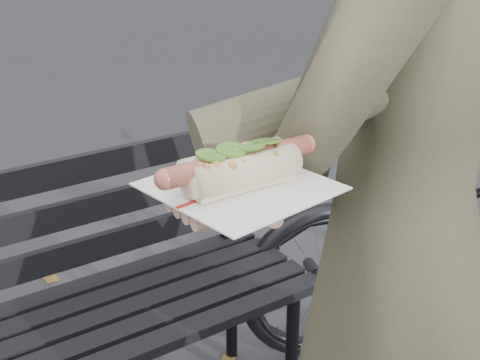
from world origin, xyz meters
The scene contains 4 objects.
park_bench centered at (0.03, 0.94, 0.52)m, with size 1.50×0.44×0.88m.
bicycle centered at (1.55, 0.69, 0.47)m, with size 0.62×1.78×0.94m, color black.
person centered at (0.46, 0.10, 0.95)m, with size 0.69×0.46×1.90m, color #44432D.
held_hotdog centered at (0.24, 0.06, 1.26)m, with size 0.64×0.31×0.20m.
Camera 1 is at (-0.37, -0.61, 1.54)m, focal length 50.00 mm.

